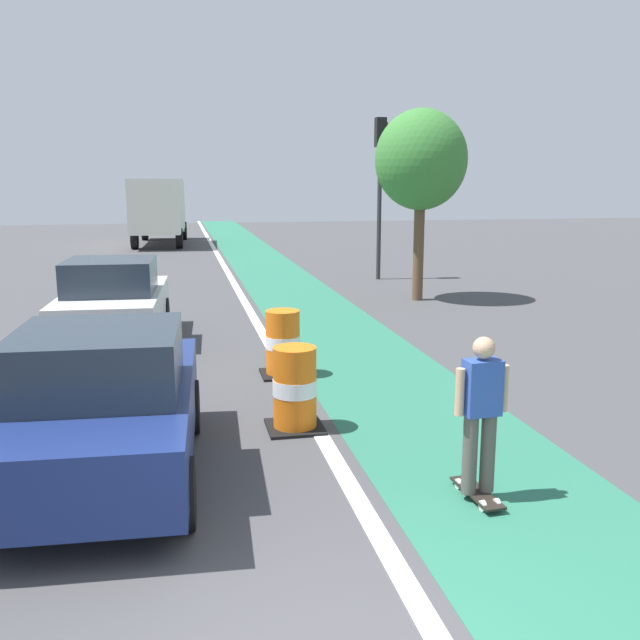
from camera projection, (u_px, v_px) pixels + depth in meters
bike_lane_strip at (320, 319)px, 16.28m from camera, size 2.50×80.00×0.01m
lane_divider_stripe at (256, 321)px, 15.98m from camera, size 0.20×80.00×0.01m
skateboarder_on_lane at (481, 413)px, 6.91m from camera, size 0.57×0.81×1.69m
parked_sedan_nearest at (104, 406)px, 7.38m from camera, size 2.07×4.18×1.70m
parked_sedan_second at (114, 303)px, 13.60m from camera, size 2.08×4.19×1.70m
traffic_barrel_front at (295, 389)px, 8.99m from camera, size 0.73×0.73×1.09m
traffic_barrel_mid at (283, 344)px, 11.48m from camera, size 0.73×0.73×1.09m
delivery_truck_down_block at (159, 207)px, 34.61m from camera, size 2.69×7.71×3.23m
traffic_light_corner at (380, 170)px, 22.08m from camera, size 0.41×0.32×5.10m
street_tree_sidewalk at (421, 161)px, 18.12m from camera, size 2.40×2.40×5.00m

